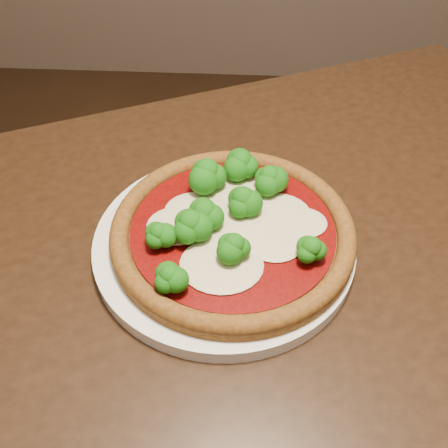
{
  "coord_description": "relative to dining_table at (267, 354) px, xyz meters",
  "views": [
    {
      "loc": [
        -0.07,
        -0.15,
        1.19
      ],
      "look_at": [
        -0.1,
        0.24,
        0.79
      ],
      "focal_mm": 40.0,
      "sensor_mm": 36.0,
      "label": 1
    }
  ],
  "objects": [
    {
      "name": "plate",
      "position": [
        -0.06,
        0.08,
        0.11
      ],
      "size": [
        0.3,
        0.3,
        0.02
      ],
      "primitive_type": "cylinder",
      "color": "white",
      "rests_on": "dining_table"
    },
    {
      "name": "dining_table",
      "position": [
        0.0,
        0.0,
        0.0
      ],
      "size": [
        1.36,
        1.24,
        0.75
      ],
      "rotation": [
        0.0,
        0.0,
        0.43
      ],
      "color": "black",
      "rests_on": "floor"
    },
    {
      "name": "pizza",
      "position": [
        -0.05,
        0.08,
        0.13
      ],
      "size": [
        0.28,
        0.28,
        0.06
      ],
      "rotation": [
        0.0,
        0.0,
        0.03
      ],
      "color": "brown",
      "rests_on": "plate"
    }
  ]
}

